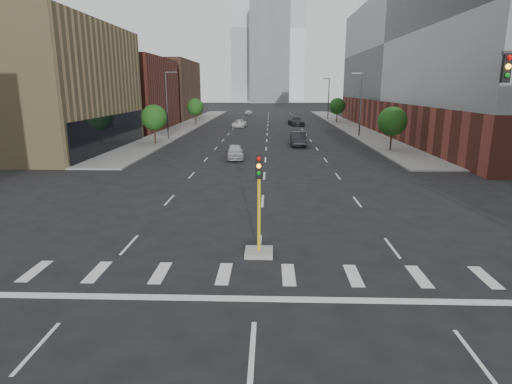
{
  "coord_description": "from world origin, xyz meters",
  "views": [
    {
      "loc": [
        0.44,
        -8.33,
        7.05
      ],
      "look_at": [
        -0.16,
        10.2,
        2.5
      ],
      "focal_mm": 30.0,
      "sensor_mm": 36.0,
      "label": 1
    }
  ],
  "objects_px": {
    "car_near_left": "(235,152)",
    "car_distant": "(249,112)",
    "median_traffic_signal": "(259,234)",
    "car_mid_right": "(298,139)",
    "car_deep_right": "(296,121)",
    "car_far_left": "(239,124)"
  },
  "relations": [
    {
      "from": "car_near_left",
      "to": "car_distant",
      "type": "bearing_deg",
      "value": 85.7
    },
    {
      "from": "median_traffic_signal",
      "to": "car_distant",
      "type": "height_order",
      "value": "median_traffic_signal"
    },
    {
      "from": "car_mid_right",
      "to": "car_deep_right",
      "type": "distance_m",
      "value": 29.21
    },
    {
      "from": "median_traffic_signal",
      "to": "car_mid_right",
      "type": "xyz_separation_m",
      "value": [
        3.93,
        35.61,
        -0.11
      ]
    },
    {
      "from": "car_near_left",
      "to": "car_distant",
      "type": "height_order",
      "value": "car_near_left"
    },
    {
      "from": "car_near_left",
      "to": "car_mid_right",
      "type": "bearing_deg",
      "value": 49.46
    },
    {
      "from": "car_deep_right",
      "to": "car_distant",
      "type": "bearing_deg",
      "value": 98.85
    },
    {
      "from": "car_far_left",
      "to": "car_mid_right",
      "type": "bearing_deg",
      "value": -66.74
    },
    {
      "from": "car_far_left",
      "to": "car_deep_right",
      "type": "bearing_deg",
      "value": 24.64
    },
    {
      "from": "car_mid_right",
      "to": "car_distant",
      "type": "height_order",
      "value": "car_mid_right"
    },
    {
      "from": "car_deep_right",
      "to": "car_far_left",
      "type": "bearing_deg",
      "value": -168.42
    },
    {
      "from": "car_far_left",
      "to": "car_distant",
      "type": "distance_m",
      "value": 35.57
    },
    {
      "from": "car_near_left",
      "to": "car_far_left",
      "type": "bearing_deg",
      "value": 87.33
    },
    {
      "from": "car_near_left",
      "to": "car_far_left",
      "type": "relative_size",
      "value": 0.9
    },
    {
      "from": "car_near_left",
      "to": "car_far_left",
      "type": "xyz_separation_m",
      "value": [
        -2.08,
        35.28,
        -0.07
      ]
    },
    {
      "from": "median_traffic_signal",
      "to": "car_far_left",
      "type": "relative_size",
      "value": 0.92
    },
    {
      "from": "median_traffic_signal",
      "to": "car_deep_right",
      "type": "bearing_deg",
      "value": 85.28
    },
    {
      "from": "car_mid_right",
      "to": "car_deep_right",
      "type": "relative_size",
      "value": 0.92
    },
    {
      "from": "median_traffic_signal",
      "to": "car_near_left",
      "type": "bearing_deg",
      "value": 96.92
    },
    {
      "from": "median_traffic_signal",
      "to": "car_far_left",
      "type": "height_order",
      "value": "median_traffic_signal"
    },
    {
      "from": "car_deep_right",
      "to": "car_distant",
      "type": "xyz_separation_m",
      "value": [
        -10.59,
        31.47,
        -0.16
      ]
    },
    {
      "from": "car_near_left",
      "to": "median_traffic_signal",
      "type": "bearing_deg",
      "value": -89.12
    }
  ]
}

